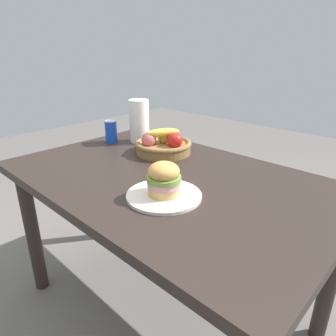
{
  "coord_description": "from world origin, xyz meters",
  "views": [
    {
      "loc": [
        0.82,
        -0.85,
        1.25
      ],
      "look_at": [
        0.05,
        -0.05,
        0.81
      ],
      "focal_mm": 32.28,
      "sensor_mm": 36.0,
      "label": 1
    }
  ],
  "objects_px": {
    "fruit_basket": "(163,145)",
    "paper_towel_roll": "(139,121)",
    "plate": "(164,195)",
    "sandwich": "(164,179)",
    "soda_can": "(111,132)"
  },
  "relations": [
    {
      "from": "plate",
      "to": "paper_towel_roll",
      "type": "xyz_separation_m",
      "value": [
        -0.59,
        0.4,
        0.11
      ]
    },
    {
      "from": "fruit_basket",
      "to": "paper_towel_roll",
      "type": "relative_size",
      "value": 1.21
    },
    {
      "from": "plate",
      "to": "sandwich",
      "type": "xyz_separation_m",
      "value": [
        0.0,
        0.0,
        0.07
      ]
    },
    {
      "from": "sandwich",
      "to": "paper_towel_roll",
      "type": "bearing_deg",
      "value": 145.52
    },
    {
      "from": "plate",
      "to": "fruit_basket",
      "type": "height_order",
      "value": "fruit_basket"
    },
    {
      "from": "sandwich",
      "to": "soda_can",
      "type": "xyz_separation_m",
      "value": [
        -0.7,
        0.28,
        -0.01
      ]
    },
    {
      "from": "sandwich",
      "to": "paper_towel_roll",
      "type": "xyz_separation_m",
      "value": [
        -0.59,
        0.4,
        0.05
      ]
    },
    {
      "from": "soda_can",
      "to": "fruit_basket",
      "type": "height_order",
      "value": "fruit_basket"
    },
    {
      "from": "sandwich",
      "to": "soda_can",
      "type": "relative_size",
      "value": 0.99
    },
    {
      "from": "plate",
      "to": "soda_can",
      "type": "distance_m",
      "value": 0.75
    },
    {
      "from": "plate",
      "to": "fruit_basket",
      "type": "bearing_deg",
      "value": 134.68
    },
    {
      "from": "plate",
      "to": "paper_towel_roll",
      "type": "relative_size",
      "value": 1.15
    },
    {
      "from": "soda_can",
      "to": "paper_towel_roll",
      "type": "xyz_separation_m",
      "value": [
        0.11,
        0.12,
        0.06
      ]
    },
    {
      "from": "plate",
      "to": "sandwich",
      "type": "bearing_deg",
      "value": 90.0
    },
    {
      "from": "fruit_basket",
      "to": "sandwich",
      "type": "bearing_deg",
      "value": -45.32
    }
  ]
}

